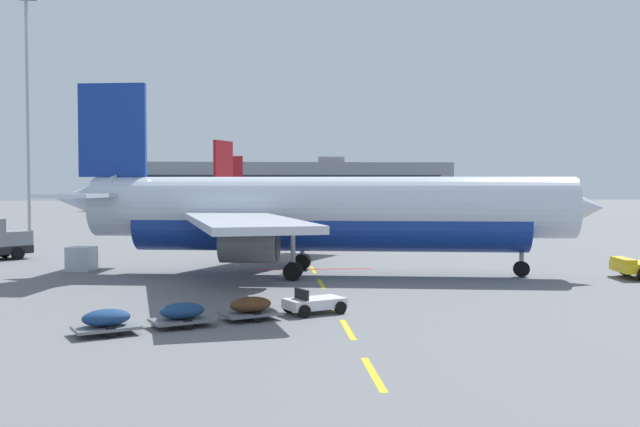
{
  "coord_description": "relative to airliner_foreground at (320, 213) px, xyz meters",
  "views": [
    {
      "loc": [
        14.72,
        -26.32,
        5.7
      ],
      "look_at": [
        18.38,
        20.52,
        3.82
      ],
      "focal_mm": 40.49,
      "sensor_mm": 36.0,
      "label": 1
    }
  ],
  "objects": [
    {
      "name": "apron_paint_markings",
      "position": [
        -0.26,
        18.87,
        -3.95
      ],
      "size": [
        8.0,
        95.7,
        0.01
      ],
      "color": "yellow",
      "rests_on": "ground"
    },
    {
      "name": "terminal_satellite",
      "position": [
        1.1,
        128.98,
        1.48
      ],
      "size": [
        77.77,
        23.73,
        12.42
      ],
      "color": "gray",
      "rests_on": "ground"
    },
    {
      "name": "airliner_far_center",
      "position": [
        -18.08,
        80.91,
        -0.58
      ],
      "size": [
        27.32,
        25.49,
        10.4
      ],
      "color": "silver",
      "rests_on": "ground"
    },
    {
      "name": "baggage_train",
      "position": [
        -5.44,
        -15.57,
        -3.42
      ],
      "size": [
        11.09,
        6.36,
        1.14
      ],
      "color": "silver",
      "rests_on": "ground"
    },
    {
      "name": "uld_cargo_container",
      "position": [
        -15.56,
        3.25,
        -3.15
      ],
      "size": [
        1.89,
        1.86,
        1.6
      ],
      "color": "#B7BCC6",
      "rests_on": "ground"
    },
    {
      "name": "airliner_mid_left",
      "position": [
        -2.88,
        41.1,
        -0.62
      ],
      "size": [
        26.83,
        28.22,
        10.3
      ],
      "color": "silver",
      "rests_on": "ground"
    },
    {
      "name": "apron_light_mast_near",
      "position": [
        -29.85,
        38.03,
        12.61
      ],
      "size": [
        1.8,
        1.8,
        26.87
      ],
      "color": "slate",
      "rests_on": "ground"
    },
    {
      "name": "airliner_foreground",
      "position": [
        0.0,
        0.0,
        0.0
      ],
      "size": [
        34.76,
        34.19,
        12.2
      ],
      "color": "silver",
      "rests_on": "ground"
    },
    {
      "name": "ground",
      "position": [
        21.74,
        21.09,
        -3.95
      ],
      "size": [
        400.0,
        400.0,
        0.0
      ],
      "primitive_type": "plane",
      "color": "slate"
    }
  ]
}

